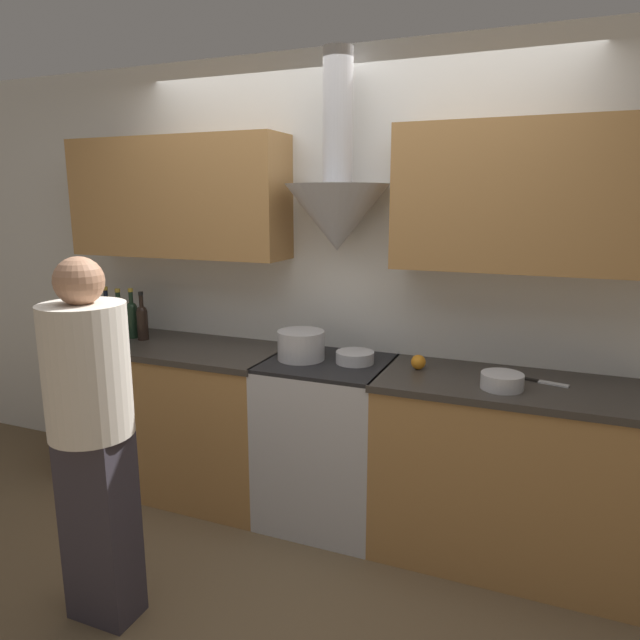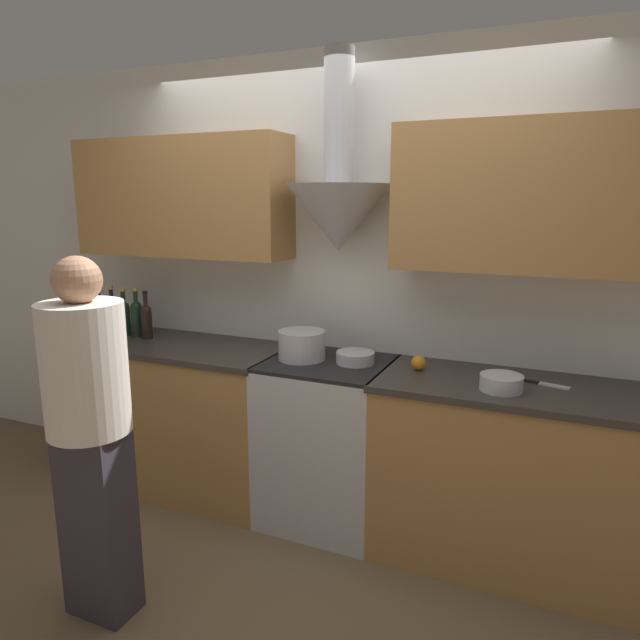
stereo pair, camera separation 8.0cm
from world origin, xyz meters
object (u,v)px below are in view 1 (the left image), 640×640
(wine_bottle_3, at_px, (132,318))
(wine_bottle_1, at_px, (107,316))
(stove_range, at_px, (327,441))
(wine_bottle_4, at_px, (142,321))
(wine_bottle_0, at_px, (94,313))
(stock_pot, at_px, (301,345))
(mixing_bowl, at_px, (355,357))
(orange_fruit, at_px, (418,362))
(saucepan, at_px, (502,381))
(person_foreground_left, at_px, (92,429))
(wine_bottle_2, at_px, (119,317))

(wine_bottle_3, bearing_deg, wine_bottle_1, -177.63)
(wine_bottle_1, relative_size, wine_bottle_3, 1.00)
(stove_range, distance_m, wine_bottle_1, 1.65)
(wine_bottle_4, bearing_deg, wine_bottle_3, 166.91)
(wine_bottle_0, height_order, stock_pot, wine_bottle_0)
(wine_bottle_0, bearing_deg, wine_bottle_3, 1.69)
(wine_bottle_0, xyz_separation_m, wine_bottle_3, (0.30, 0.01, -0.01))
(wine_bottle_0, bearing_deg, stove_range, -1.22)
(wine_bottle_1, distance_m, stock_pot, 1.39)
(wine_bottle_4, relative_size, mixing_bowl, 1.48)
(stove_range, height_order, orange_fruit, orange_fruit)
(saucepan, relative_size, person_foreground_left, 0.12)
(wine_bottle_0, distance_m, wine_bottle_4, 0.40)
(orange_fruit, bearing_deg, stove_range, -174.76)
(wine_bottle_3, relative_size, person_foreground_left, 0.20)
(mixing_bowl, bearing_deg, wine_bottle_1, 179.81)
(wine_bottle_0, relative_size, mixing_bowl, 1.58)
(saucepan, bearing_deg, wine_bottle_4, 176.38)
(person_foreground_left, bearing_deg, orange_fruit, 46.02)
(saucepan, bearing_deg, orange_fruit, 159.46)
(wine_bottle_0, distance_m, stock_pot, 1.50)
(stove_range, relative_size, wine_bottle_4, 3.06)
(wine_bottle_0, relative_size, person_foreground_left, 0.21)
(stove_range, xyz_separation_m, wine_bottle_3, (-1.34, 0.04, 0.59))
(wine_bottle_2, height_order, wine_bottle_3, wine_bottle_3)
(stock_pot, xyz_separation_m, person_foreground_left, (-0.46, -1.08, -0.14))
(wine_bottle_0, height_order, wine_bottle_2, wine_bottle_0)
(stock_pot, xyz_separation_m, orange_fruit, (0.64, 0.06, -0.04))
(wine_bottle_1, distance_m, orange_fruit, 2.03)
(stock_pot, relative_size, person_foreground_left, 0.16)
(wine_bottle_0, relative_size, wine_bottle_3, 1.03)
(stock_pot, height_order, orange_fruit, stock_pot)
(stove_range, relative_size, stock_pot, 3.59)
(wine_bottle_4, bearing_deg, wine_bottle_2, 175.47)
(wine_bottle_0, distance_m, wine_bottle_3, 0.30)
(wine_bottle_0, xyz_separation_m, wine_bottle_1, (0.11, 0.00, -0.01))
(wine_bottle_1, distance_m, mixing_bowl, 1.69)
(saucepan, xyz_separation_m, person_foreground_left, (-1.53, -0.98, -0.10))
(wine_bottle_3, distance_m, person_foreground_left, 1.37)
(wine_bottle_0, height_order, saucepan, wine_bottle_0)
(wine_bottle_3, xyz_separation_m, person_foreground_left, (0.73, -1.14, -0.19))
(wine_bottle_2, bearing_deg, wine_bottle_3, 4.34)
(wine_bottle_0, bearing_deg, wine_bottle_1, 0.50)
(wine_bottle_2, relative_size, orange_fruit, 4.07)
(saucepan, height_order, person_foreground_left, person_foreground_left)
(wine_bottle_1, relative_size, stock_pot, 1.22)
(stock_pot, distance_m, mixing_bowl, 0.30)
(wine_bottle_4, bearing_deg, mixing_bowl, 0.37)
(mixing_bowl, bearing_deg, wine_bottle_3, 179.48)
(stove_range, distance_m, wine_bottle_2, 1.55)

